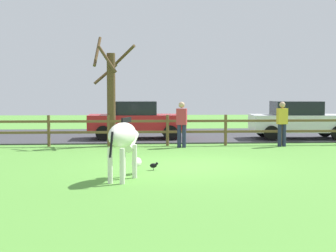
# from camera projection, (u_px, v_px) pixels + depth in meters

# --- Properties ---
(ground_plane) EXTENTS (60.00, 60.00, 0.00)m
(ground_plane) POSITION_uv_depth(u_px,v_px,m) (185.00, 165.00, 13.66)
(ground_plane) COLOR #549338
(parking_asphalt) EXTENTS (28.00, 7.40, 0.05)m
(parking_asphalt) POSITION_uv_depth(u_px,v_px,m) (164.00, 135.00, 22.92)
(parking_asphalt) COLOR #38383D
(parking_asphalt) RESTS_ON ground_plane
(paddock_fence) EXTENTS (21.83, 0.11, 1.15)m
(paddock_fence) POSITION_uv_depth(u_px,v_px,m) (168.00, 128.00, 18.58)
(paddock_fence) COLOR brown
(paddock_fence) RESTS_ON ground_plane
(bare_tree) EXTENTS (1.59, 1.40, 4.07)m
(bare_tree) POSITION_uv_depth(u_px,v_px,m) (111.00, 93.00, 18.51)
(bare_tree) COLOR #513A23
(bare_tree) RESTS_ON ground_plane
(zebra) EXTENTS (0.92, 1.86, 1.41)m
(zebra) POSITION_uv_depth(u_px,v_px,m) (124.00, 139.00, 11.33)
(zebra) COLOR white
(zebra) RESTS_ON ground_plane
(crow_on_grass) EXTENTS (0.21, 0.10, 0.20)m
(crow_on_grass) POSITION_uv_depth(u_px,v_px,m) (154.00, 165.00, 12.79)
(crow_on_grass) COLOR black
(crow_on_grass) RESTS_ON ground_plane
(parked_car_white) EXTENTS (4.08, 2.05, 1.56)m
(parked_car_white) POSITION_uv_depth(u_px,v_px,m) (299.00, 120.00, 20.90)
(parked_car_white) COLOR white
(parked_car_white) RESTS_ON parking_asphalt
(parked_car_red) EXTENTS (4.00, 1.88, 1.56)m
(parked_car_red) POSITION_uv_depth(u_px,v_px,m) (136.00, 120.00, 20.96)
(parked_car_red) COLOR red
(parked_car_red) RESTS_ON parking_asphalt
(visitor_left_of_tree) EXTENTS (0.41, 0.31, 1.64)m
(visitor_left_of_tree) POSITION_uv_depth(u_px,v_px,m) (182.00, 122.00, 17.99)
(visitor_left_of_tree) COLOR #232847
(visitor_left_of_tree) RESTS_ON ground_plane
(visitor_right_of_tree) EXTENTS (0.39, 0.27, 1.64)m
(visitor_right_of_tree) POSITION_uv_depth(u_px,v_px,m) (282.00, 122.00, 18.33)
(visitor_right_of_tree) COLOR #232847
(visitor_right_of_tree) RESTS_ON ground_plane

